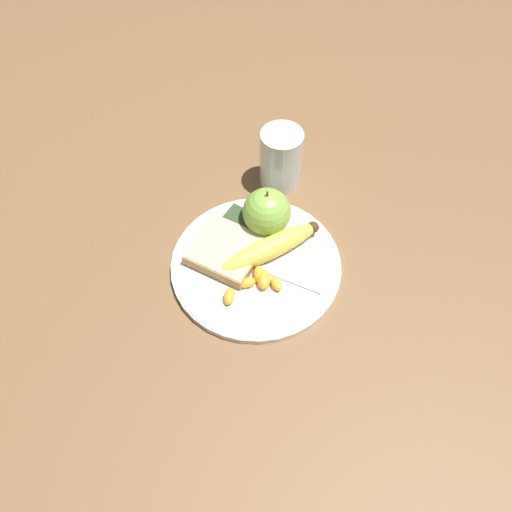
% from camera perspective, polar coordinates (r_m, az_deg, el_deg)
% --- Properties ---
extents(ground_plane, '(3.00, 3.00, 0.00)m').
position_cam_1_polar(ground_plane, '(0.81, 0.00, -1.27)').
color(ground_plane, brown).
extents(plate, '(0.27, 0.27, 0.01)m').
position_cam_1_polar(plate, '(0.81, 0.00, -0.97)').
color(plate, white).
rests_on(plate, ground_plane).
extents(juice_glass, '(0.07, 0.07, 0.11)m').
position_cam_1_polar(juice_glass, '(0.89, 2.84, 10.87)').
color(juice_glass, silver).
rests_on(juice_glass, ground_plane).
extents(apple, '(0.08, 0.08, 0.09)m').
position_cam_1_polar(apple, '(0.81, 1.25, 5.06)').
color(apple, '#84BC47').
rests_on(apple, plate).
extents(banana, '(0.12, 0.17, 0.04)m').
position_cam_1_polar(banana, '(0.80, 1.75, 1.01)').
color(banana, '#E0CC4C').
rests_on(banana, plate).
extents(bread_slice, '(0.11, 0.11, 0.02)m').
position_cam_1_polar(bread_slice, '(0.81, -3.35, 0.65)').
color(bread_slice, '#AB8751').
rests_on(bread_slice, plate).
extents(fork, '(0.18, 0.04, 0.00)m').
position_cam_1_polar(fork, '(0.80, 0.49, -1.05)').
color(fork, silver).
rests_on(fork, plate).
extents(jam_packet, '(0.05, 0.04, 0.02)m').
position_cam_1_polar(jam_packet, '(0.84, -1.88, 4.05)').
color(jam_packet, white).
rests_on(jam_packet, plate).
extents(orange_segment_0, '(0.03, 0.03, 0.02)m').
position_cam_1_polar(orange_segment_0, '(0.76, -3.02, -4.65)').
color(orange_segment_0, '#F9A32D').
rests_on(orange_segment_0, plate).
extents(orange_segment_1, '(0.03, 0.03, 0.02)m').
position_cam_1_polar(orange_segment_1, '(0.77, -1.02, -3.06)').
color(orange_segment_1, '#F9A32D').
rests_on(orange_segment_1, plate).
extents(orange_segment_2, '(0.03, 0.04, 0.02)m').
position_cam_1_polar(orange_segment_2, '(0.78, 0.91, -2.69)').
color(orange_segment_2, '#F9A32D').
rests_on(orange_segment_2, plate).
extents(orange_segment_3, '(0.03, 0.03, 0.01)m').
position_cam_1_polar(orange_segment_3, '(0.77, 2.34, -3.22)').
color(orange_segment_3, '#F9A32D').
rests_on(orange_segment_3, plate).
extents(orange_segment_4, '(0.03, 0.04, 0.02)m').
position_cam_1_polar(orange_segment_4, '(0.78, 0.42, -2.13)').
color(orange_segment_4, '#F9A32D').
rests_on(orange_segment_4, plate).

